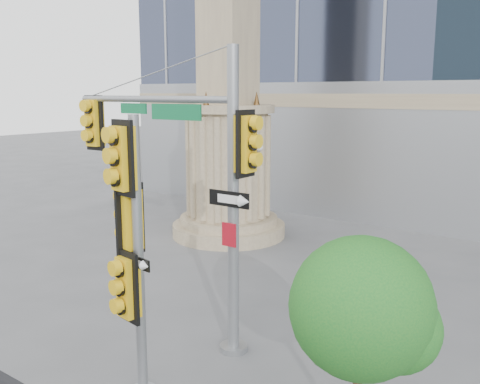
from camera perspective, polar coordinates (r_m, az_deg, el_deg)
The scene contains 5 objects.
ground at distance 11.13m, azimuth -5.27°, elevation -19.42°, with size 120.00×120.00×0.00m, color #545456.
monument at distance 20.40m, azimuth -1.26°, elevation 10.47°, with size 4.40×4.40×16.60m.
main_signal_pole at distance 11.68m, azimuth -5.42°, elevation 2.98°, with size 5.05×0.61×6.49m.
secondary_signal_pole at distance 9.61m, azimuth -11.61°, elevation -4.77°, with size 0.90×0.76×5.19m.
street_tree at distance 8.44m, azimuth 13.06°, elevation -12.53°, with size 2.23×2.18×3.47m.
Camera 1 is at (6.48, -7.14, 5.56)m, focal length 40.00 mm.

